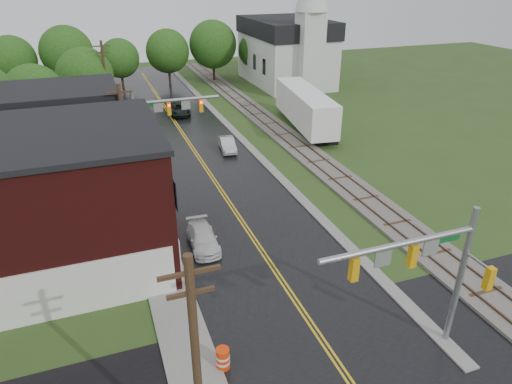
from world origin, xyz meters
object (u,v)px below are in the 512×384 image
tree_left_c (37,96)px  tree_left_e (87,77)px  church (289,45)px  traffic_signal_near (425,263)px  construction_barrel (223,359)px  pickup_white (203,238)px  utility_pole_b (126,143)px  sedan_silver (227,144)px  utility_pole_c (106,80)px  suv_dark (179,109)px  traffic_signal_far (161,116)px  brick_building (36,205)px  utility_pole_a (197,369)px  semi_trailer (305,107)px

tree_left_c → tree_left_e: tree_left_e is taller
tree_left_e → church: bearing=15.2°
traffic_signal_near → construction_barrel: bearing=166.6°
pickup_white → tree_left_e: bearing=102.2°
utility_pole_b → sedan_silver: utility_pole_b is taller
church → sedan_silver: size_ratio=5.24×
sedan_silver → utility_pole_c: bearing=132.1°
traffic_signal_near → construction_barrel: traffic_signal_near is taller
tree_left_e → suv_dark: size_ratio=1.67×
construction_barrel → traffic_signal_near: bearing=-13.4°
traffic_signal_far → utility_pole_c: size_ratio=0.82×
tree_left_c → brick_building: bearing=-86.9°
church → utility_pole_a: church is taller
utility_pole_a → sedan_silver: utility_pole_a is taller
traffic_signal_near → utility_pole_c: utility_pole_c is taller
brick_building → traffic_signal_near: (15.96, -13.00, 0.82)m
suv_dark → semi_trailer: 15.83m
sedan_silver → construction_barrel: size_ratio=3.52×
utility_pole_c → utility_pole_a: bearing=-90.0°
church → traffic_signal_near: church is taller
pickup_white → utility_pole_c: bearing=99.0°
church → traffic_signal_far: 35.59m
pickup_white → semi_trailer: (16.40, 19.46, 1.89)m
utility_pole_b → semi_trailer: bearing=29.9°
brick_building → suv_dark: bearing=64.7°
church → suv_dark: 22.14m
traffic_signal_near → traffic_signal_far: bearing=105.5°
brick_building → pickup_white: (9.14, -1.05, -3.55)m
utility_pole_b → suv_dark: size_ratio=1.84×
suv_dark → semi_trailer: semi_trailer is taller
utility_pole_a → construction_barrel: size_ratio=8.31×
traffic_signal_near → semi_trailer: bearing=73.0°
tree_left_c → utility_pole_a: bearing=-80.0°
tree_left_c → semi_trailer: bearing=-13.6°
semi_trailer → construction_barrel: bearing=-121.4°
utility_pole_b → sedan_silver: 13.27m
church → sedan_silver: bearing=-125.3°
traffic_signal_far → sedan_silver: bearing=23.6°
utility_pole_a → tree_left_e: utility_pole_a is taller
tree_left_e → sedan_silver: bearing=-53.4°
brick_building → utility_pole_c: (5.68, 29.00, 0.57)m
traffic_signal_far → traffic_signal_near: bearing=-74.5°
traffic_signal_near → tree_left_e: 45.59m
brick_building → sedan_silver: brick_building is taller
utility_pole_a → tree_left_e: (-2.05, 45.90, 0.09)m
traffic_signal_far → utility_pole_a: size_ratio=0.82×
traffic_signal_far → construction_barrel: traffic_signal_far is taller
tree_left_c → construction_barrel: 37.20m
utility_pole_c → brick_building: bearing=-101.1°
utility_pole_c → construction_barrel: size_ratio=8.31×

